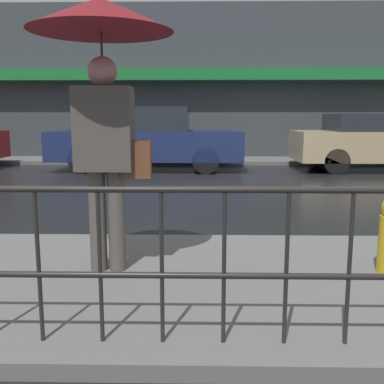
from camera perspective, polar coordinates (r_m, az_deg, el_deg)
ground_plane at (r=8.77m, az=6.47°, el=0.61°), size 80.00×80.00×0.00m
sidewalk_near at (r=3.74m, az=13.93°, el=-11.26°), size 28.00×2.57×0.10m
sidewalk_far at (r=13.48m, az=4.62°, el=4.00°), size 28.00×1.67×0.10m
lane_marking at (r=8.77m, az=6.47°, el=0.63°), size 25.20×0.12×0.01m
building_storefront at (r=14.41m, az=4.52°, el=13.71°), size 28.00×0.85×4.76m
railing_foreground at (r=2.60m, az=19.49°, el=-6.59°), size 12.00×0.04×0.89m
pedestrian at (r=3.68m, az=-11.30°, el=16.64°), size 1.12×1.12×2.15m
car_navy at (r=11.56m, az=-5.97°, el=6.76°), size 4.79×1.80×1.59m
car_tan at (r=12.33m, az=22.73°, el=5.95°), size 4.30×1.79×1.42m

